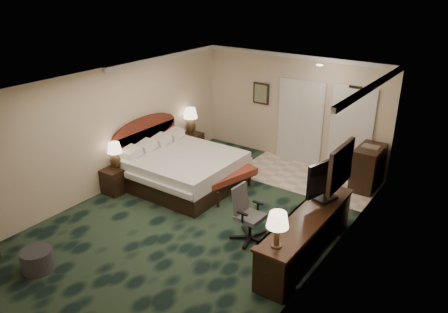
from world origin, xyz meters
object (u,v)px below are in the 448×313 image
Objects in this scene: bed_bench at (227,183)px; desk at (307,236)px; lamp_far at (191,121)px; nightstand_far at (192,144)px; nightstand_near at (115,180)px; bed at (184,170)px; tv at (327,180)px; lamp_near at (115,156)px; desk_chair at (250,215)px; ottoman at (37,260)px; minibar at (368,168)px.

bed_bench is 0.53× the size of desk.
lamp_far is at bearing 151.57° from desk.
nightstand_near is at bearing -90.21° from nightstand_far.
bed is 3.96× the size of nightstand_far.
lamp_far is 4.79m from tv.
nightstand_near is 0.96× the size of nightstand_far.
lamp_near is at bearing -89.95° from nightstand_far.
bed is 3.54m from tv.
nightstand_near is 0.39× the size of bed_bench.
nightstand_far is 2.42m from bed_bench.
bed is 3.83× the size of lamp_near.
desk is 1.05m from desk_chair.
desk_chair is at bearing -23.28° from bed.
nightstand_near is at bearing -132.62° from bed_bench.
nightstand_far is at bearing 151.57° from desk.
lamp_near is at bearing 111.10° from ottoman.
nightstand_far is 4.84m from tv.
nightstand_near is (-1.00, -1.15, -0.09)m from bed.
nightstand_far is at bearing 161.41° from bed_bench.
nightstand_near is 1.09× the size of ottoman.
lamp_far is at bearing -170.86° from minibar.
nightstand_far is 0.56× the size of desk_chair.
nightstand_far is 4.51m from minibar.
bed_bench is 2.60m from tv.
nightstand_far is 2.65m from lamp_near.
minibar reaches higher than nightstand_near.
desk_chair reaches higher than minibar.
nightstand_far is 5.05m from desk.
nightstand_far reaches higher than ottoman.
bed_bench is at bearing 140.00° from desk_chair.
bed is at bearing 48.92° from nightstand_near.
desk_chair reaches higher than bed.
desk is at bearing 40.09° from ottoman.
tv reaches higher than minibar.
lamp_near is 0.42× the size of bed_bench.
minibar is (4.45, 3.38, 0.21)m from nightstand_near.
minibar is (3.41, 6.00, 0.31)m from ottoman.
bed_bench is 1.87m from desk_chair.
bed_bench is at bearing -139.87° from minibar.
nightstand_near is at bearing -176.78° from desk.
lamp_near is at bearing -177.53° from desk.
lamp_far is 2.54m from bed_bench.
ottoman is at bearing -118.22° from tv.
tv reaches higher than bed.
desk_chair reaches higher than nightstand_near.
lamp_far is at bearing 161.45° from bed_bench.
nightstand_far is 0.58× the size of tv.
nightstand_far is at bearing 145.64° from desk_chair.
bed_bench is 1.43× the size of tv.
minibar is (0.00, 2.45, -0.68)m from tv.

